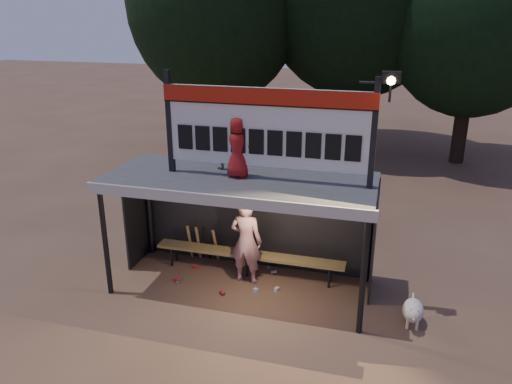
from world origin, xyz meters
TOP-DOWN VIEW (x-y plane):
  - ground at (0.00, 0.00)m, footprint 80.00×80.00m
  - player at (0.04, 0.24)m, footprint 0.68×0.48m
  - child_a at (-0.45, 0.44)m, footprint 0.59×0.52m
  - child_b at (-0.03, 0.00)m, footprint 0.57×0.40m
  - dugout_shelter at (0.00, 0.24)m, footprint 5.10×2.08m
  - scoreboard_assembly at (0.56, -0.01)m, footprint 4.10×0.27m
  - bench at (0.00, 0.55)m, footprint 4.00×0.35m
  - tree_left at (-4.00, 10.00)m, footprint 6.46×6.46m
  - tree_right at (5.00, 10.50)m, footprint 6.08×6.08m
  - dog at (3.28, -0.43)m, footprint 0.36×0.81m
  - bats at (-1.13, 0.82)m, footprint 0.67×0.35m
  - litter at (-0.26, 0.14)m, footprint 2.18×1.34m

SIDE VIEW (x-z plane):
  - ground at x=0.00m, z-range 0.00..0.00m
  - litter at x=-0.26m, z-range 0.00..0.08m
  - dog at x=3.28m, z-range 0.03..0.53m
  - bats at x=-1.13m, z-range 0.01..0.85m
  - bench at x=0.00m, z-range 0.19..0.67m
  - player at x=0.04m, z-range 0.00..1.79m
  - dugout_shelter at x=0.00m, z-range 0.69..3.01m
  - child_a at x=-0.45m, z-range 2.32..3.33m
  - child_b at x=-0.03m, z-range 2.32..3.44m
  - scoreboard_assembly at x=0.56m, z-range 2.33..4.32m
  - tree_right at x=5.00m, z-range 0.83..9.55m
  - tree_left at x=-4.00m, z-range 0.88..10.15m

